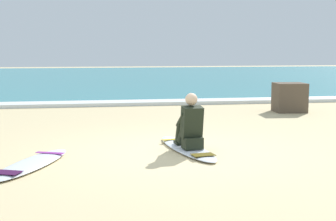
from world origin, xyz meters
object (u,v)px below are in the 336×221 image
at_px(surfboard_spare_near, 32,164).
at_px(shoreline_rock, 290,97).
at_px(surfer_seated, 190,127).
at_px(surfboard_main, 187,148).

relative_size(surfboard_spare_near, shoreline_rock, 2.65).
xyz_separation_m(surfer_seated, shoreline_rock, (3.88, 4.73, -0.03)).
height_order(surfboard_main, surfer_seated, surfer_seated).
height_order(surfboard_main, surfboard_spare_near, same).
height_order(surfer_seated, surfboard_spare_near, surfer_seated).
bearing_deg(shoreline_rock, surfboard_spare_near, -140.48).
distance_m(surfboard_spare_near, shoreline_rock, 8.39).
height_order(surfboard_main, shoreline_rock, shoreline_rock).
bearing_deg(shoreline_rock, surfer_seated, -129.31).
relative_size(surfboard_main, surfer_seated, 2.54).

